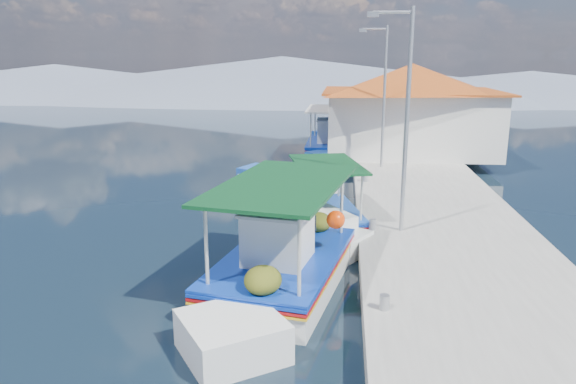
# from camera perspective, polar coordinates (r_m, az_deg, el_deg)

# --- Properties ---
(ground) EXTENTS (160.00, 160.00, 0.00)m
(ground) POSITION_cam_1_polar(r_m,az_deg,el_deg) (14.07, -6.60, -7.89)
(ground) COLOR black
(ground) RESTS_ON ground
(quay) EXTENTS (5.00, 44.00, 0.50)m
(quay) POSITION_cam_1_polar(r_m,az_deg,el_deg) (19.59, 14.47, -1.10)
(quay) COLOR #AAA79F
(quay) RESTS_ON ground
(bollards) EXTENTS (0.20, 17.20, 0.30)m
(bollards) POSITION_cam_1_polar(r_m,az_deg,el_deg) (18.56, 8.45, -0.36)
(bollards) COLOR #A5A8AD
(bollards) RESTS_ON quay
(main_caique) EXTENTS (3.53, 8.38, 2.81)m
(main_caique) POSITION_cam_1_polar(r_m,az_deg,el_deg) (12.67, -0.58, -7.70)
(main_caique) COLOR white
(main_caique) RESTS_ON ground
(caique_green_canopy) EXTENTS (2.81, 6.03, 2.32)m
(caique_green_canopy) POSITION_cam_1_polar(r_m,az_deg,el_deg) (16.97, 4.11, -2.70)
(caique_green_canopy) COLOR white
(caique_green_canopy) RESTS_ON ground
(caique_blue_hull) EXTENTS (3.36, 6.27, 1.18)m
(caique_blue_hull) POSITION_cam_1_polar(r_m,az_deg,el_deg) (19.70, -1.59, -0.35)
(caique_blue_hull) COLOR #1D4FAE
(caique_blue_hull) RESTS_ON ground
(caique_far) EXTENTS (2.45, 8.19, 2.87)m
(caique_far) POSITION_cam_1_polar(r_m,az_deg,el_deg) (29.18, 4.46, 4.82)
(caique_far) COLOR #1D4FAE
(caique_far) RESTS_ON ground
(harbor_building) EXTENTS (10.49, 10.49, 4.40)m
(harbor_building) POSITION_cam_1_polar(r_m,az_deg,el_deg) (28.01, 12.80, 8.75)
(harbor_building) COLOR silver
(harbor_building) RESTS_ON quay
(lamp_post_near) EXTENTS (1.21, 0.14, 6.00)m
(lamp_post_near) POSITION_cam_1_polar(r_m,az_deg,el_deg) (14.86, 12.14, 8.42)
(lamp_post_near) COLOR #A5A8AD
(lamp_post_near) RESTS_ON quay
(lamp_post_far) EXTENTS (1.21, 0.14, 6.00)m
(lamp_post_far) POSITION_cam_1_polar(r_m,az_deg,el_deg) (23.80, 9.93, 10.59)
(lamp_post_far) COLOR #A5A8AD
(lamp_post_far) RESTS_ON quay
(mountain_ridge) EXTENTS (171.40, 96.00, 5.50)m
(mountain_ridge) POSITION_cam_1_polar(r_m,az_deg,el_deg) (68.88, 9.18, 11.35)
(mountain_ridge) COLOR slate
(mountain_ridge) RESTS_ON ground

